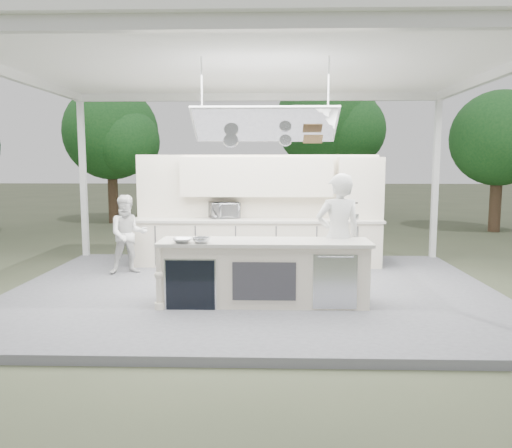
{
  "coord_description": "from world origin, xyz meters",
  "views": [
    {
      "loc": [
        0.28,
        -8.15,
        2.21
      ],
      "look_at": [
        0.04,
        0.4,
        1.15
      ],
      "focal_mm": 35.0,
      "sensor_mm": 36.0,
      "label": 1
    }
  ],
  "objects_px": {
    "head_chef": "(338,237)",
    "sous_chef": "(128,234)",
    "back_counter": "(256,242)",
    "demo_island": "(263,272)"
  },
  "relations": [
    {
      "from": "back_counter",
      "to": "head_chef",
      "type": "relative_size",
      "value": 2.63
    },
    {
      "from": "head_chef",
      "to": "sous_chef",
      "type": "bearing_deg",
      "value": -35.17
    },
    {
      "from": "demo_island",
      "to": "back_counter",
      "type": "xyz_separation_m",
      "value": [
        -0.18,
        2.81,
        0.0
      ]
    },
    {
      "from": "back_counter",
      "to": "sous_chef",
      "type": "relative_size",
      "value": 3.42
    },
    {
      "from": "head_chef",
      "to": "demo_island",
      "type": "bearing_deg",
      "value": 4.52
    },
    {
      "from": "demo_island",
      "to": "sous_chef",
      "type": "bearing_deg",
      "value": 142.37
    },
    {
      "from": "sous_chef",
      "to": "head_chef",
      "type": "bearing_deg",
      "value": -45.0
    },
    {
      "from": "sous_chef",
      "to": "demo_island",
      "type": "bearing_deg",
      "value": -58.47
    },
    {
      "from": "head_chef",
      "to": "sous_chef",
      "type": "xyz_separation_m",
      "value": [
        -3.72,
        1.67,
        -0.22
      ]
    },
    {
      "from": "head_chef",
      "to": "sous_chef",
      "type": "height_order",
      "value": "head_chef"
    }
  ]
}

